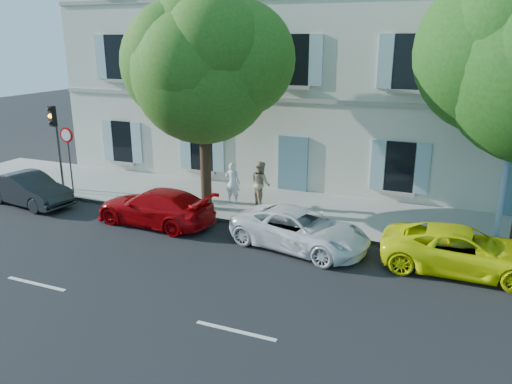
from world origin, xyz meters
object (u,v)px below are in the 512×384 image
at_px(traffic_light, 55,130).
at_px(pedestrian_b, 261,183).
at_px(road_sign, 68,146).
at_px(car_red_coupe, 155,207).
at_px(car_dark_sedan, 29,189).
at_px(tree_left, 203,72).
at_px(pedestrian_a, 233,183).
at_px(car_yellow_supercar, 463,251).
at_px(car_white_coupe, 300,229).

bearing_deg(traffic_light, pedestrian_b, 8.98).
bearing_deg(traffic_light, road_sign, -13.51).
bearing_deg(road_sign, traffic_light, 166.49).
bearing_deg(car_red_coupe, car_dark_sedan, -86.53).
relative_size(tree_left, pedestrian_a, 4.84).
bearing_deg(pedestrian_b, car_dark_sedan, 63.07).
bearing_deg(pedestrian_b, pedestrian_a, 53.34).
xyz_separation_m(tree_left, pedestrian_b, (1.77, 1.19, -4.24)).
height_order(road_sign, pedestrian_b, road_sign).
relative_size(car_dark_sedan, car_red_coupe, 0.88).
height_order(car_dark_sedan, pedestrian_b, pedestrian_b).
xyz_separation_m(car_red_coupe, traffic_light, (-5.92, 1.69, 2.12)).
bearing_deg(tree_left, pedestrian_b, 34.04).
bearing_deg(car_yellow_supercar, car_white_coupe, 91.40).
relative_size(car_yellow_supercar, road_sign, 1.62).
bearing_deg(car_red_coupe, traffic_light, -103.12).
bearing_deg(road_sign, tree_left, 3.52).
bearing_deg(car_dark_sedan, car_white_coupe, -81.11).
height_order(car_dark_sedan, car_white_coupe, car_dark_sedan).
distance_m(car_yellow_supercar, tree_left, 10.43).
height_order(car_white_coupe, road_sign, road_sign).
relative_size(car_white_coupe, pedestrian_b, 2.56).
distance_m(car_red_coupe, tree_left, 5.10).
bearing_deg(road_sign, car_dark_sedan, -115.99).
height_order(traffic_light, pedestrian_b, traffic_light).
distance_m(car_dark_sedan, car_white_coupe, 11.35).
bearing_deg(car_red_coupe, road_sign, -103.49).
relative_size(car_dark_sedan, car_yellow_supercar, 0.86).
bearing_deg(car_white_coupe, traffic_light, 93.12).
xyz_separation_m(car_red_coupe, tree_left, (1.08, 1.88, 4.61)).
distance_m(car_white_coupe, pedestrian_a, 4.75).
height_order(tree_left, road_sign, tree_left).
bearing_deg(car_red_coupe, pedestrian_a, 151.81).
height_order(car_white_coupe, car_yellow_supercar, car_yellow_supercar).
distance_m(car_yellow_supercar, pedestrian_a, 8.98).
bearing_deg(car_dark_sedan, pedestrian_a, -60.08).
relative_size(car_yellow_supercar, pedestrian_a, 2.77).
relative_size(car_white_coupe, tree_left, 0.56).
xyz_separation_m(car_dark_sedan, traffic_light, (-0.02, 1.76, 2.12)).
bearing_deg(road_sign, car_white_coupe, -8.34).
bearing_deg(road_sign, pedestrian_a, 11.35).
bearing_deg(car_white_coupe, pedestrian_b, 51.60).
bearing_deg(car_red_coupe, car_white_coupe, 92.23).
relative_size(tree_left, road_sign, 2.83).
height_order(tree_left, pedestrian_a, tree_left).
xyz_separation_m(tree_left, road_sign, (-6.22, -0.38, -3.09)).
distance_m(car_dark_sedan, tree_left, 8.59).
xyz_separation_m(car_yellow_supercar, pedestrian_a, (-8.54, 2.75, 0.34)).
height_order(car_dark_sedan, traffic_light, traffic_light).
relative_size(car_red_coupe, pedestrian_a, 2.71).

